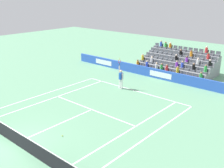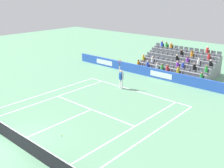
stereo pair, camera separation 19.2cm
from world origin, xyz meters
TOP-DOWN VIEW (x-y plane):
  - ground_plane at (0.00, 0.00)m, footprint 80.00×80.00m
  - line_baseline at (0.00, -11.89)m, footprint 10.97×0.10m
  - line_service at (0.00, -6.40)m, footprint 8.23×0.10m
  - line_centre_service at (0.00, -3.20)m, footprint 0.10×6.40m
  - line_singles_sideline_left at (4.12, -5.95)m, footprint 0.10×11.89m
  - line_singles_sideline_right at (-4.12, -5.95)m, footprint 0.10×11.89m
  - line_doubles_sideline_left at (5.49, -5.95)m, footprint 0.10×11.89m
  - line_doubles_sideline_right at (-5.49, -5.95)m, footprint 0.10×11.89m
  - line_centre_mark at (0.00, -11.79)m, footprint 0.10×0.20m
  - sponsor_barrier at (0.00, -16.35)m, footprint 23.53×0.22m
  - tennis_net at (0.00, 0.00)m, footprint 11.97×0.10m
  - tennis_player at (1.32, -11.50)m, footprint 0.52×0.38m
  - stadium_stand at (-0.00, -19.90)m, footprint 8.06×4.75m
  - loose_tennis_ball at (-1.46, -2.38)m, footprint 0.07×0.07m

SIDE VIEW (x-z plane):
  - ground_plane at x=0.00m, z-range 0.00..0.00m
  - line_baseline at x=0.00m, z-range 0.00..0.01m
  - line_service at x=0.00m, z-range 0.00..0.01m
  - line_centre_service at x=0.00m, z-range 0.00..0.01m
  - line_singles_sideline_left at x=4.12m, z-range 0.00..0.01m
  - line_singles_sideline_right at x=-4.12m, z-range 0.00..0.01m
  - line_doubles_sideline_left at x=5.49m, z-range 0.00..0.01m
  - line_doubles_sideline_right at x=-5.49m, z-range 0.00..0.01m
  - line_centre_mark at x=0.00m, z-range 0.00..0.01m
  - loose_tennis_ball at x=-1.46m, z-range 0.00..0.07m
  - sponsor_barrier at x=0.00m, z-range 0.00..0.98m
  - tennis_net at x=0.00m, z-range -0.04..1.03m
  - stadium_stand at x=0.00m, z-range -0.68..2.33m
  - tennis_player at x=1.32m, z-range -0.43..2.42m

